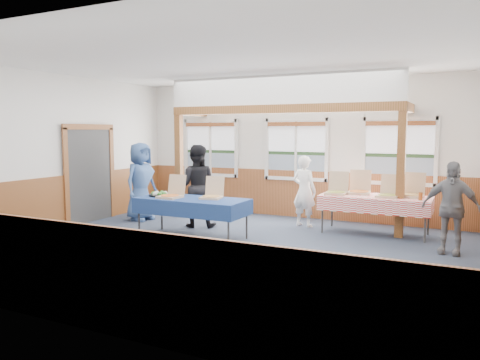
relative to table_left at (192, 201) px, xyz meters
The scene contains 29 objects.
floor 1.36m from the table_left, 26.80° to the right, with size 8.00×8.00×0.00m, color #2A3245.
ceiling 2.75m from the table_left, 26.80° to the right, with size 8.00×8.00×0.00m, color white.
wall_back 3.28m from the table_left, 70.88° to the left, with size 8.00×8.00×0.00m, color silver.
wall_front 4.25m from the table_left, 75.60° to the right, with size 8.00×8.00×0.00m, color silver.
wall_left 3.14m from the table_left, behind, with size 8.00×8.00×0.00m, color silver.
wainscot_back 3.13m from the table_left, 70.73° to the left, with size 7.98×0.05×1.10m, color brown.
wainscot_front 4.13m from the table_left, 75.52° to the right, with size 7.98×0.05×1.10m, color brown.
wainscot_left 2.99m from the table_left, 169.95° to the right, with size 0.05×6.98×1.10m, color brown.
cased_opening 2.97m from the table_left, behind, with size 0.06×1.30×2.10m, color #343434.
window_left 3.34m from the table_left, 113.36° to the left, with size 1.56×0.10×1.46m.
window_mid 3.26m from the table_left, 70.63° to the left, with size 1.56×0.10×1.46m.
window_right 4.55m from the table_left, 41.38° to the left, with size 1.56×0.10×1.46m.
post_left 2.36m from the table_left, 129.53° to the left, with size 0.15×0.15×2.40m, color brown.
post_right 3.99m from the table_left, 26.72° to the left, with size 0.15×0.15×2.40m, color brown.
cross_beam 2.72m from the table_left, 59.87° to the left, with size 5.15×0.18×0.18m, color brown.
table_left is the anchor object (origin of this frame).
table_right 3.59m from the table_left, 31.67° to the left, with size 2.29×1.67×0.76m.
pizza_box_a 0.43m from the table_left, 164.91° to the right, with size 0.40×0.49×0.43m.
pizza_box_b 0.39m from the table_left, 25.18° to the left, with size 0.45×0.51×0.40m.
pizza_box_c 2.92m from the table_left, 37.81° to the left, with size 0.43×0.52×0.44m.
pizza_box_d 3.41m from the table_left, 37.59° to the left, with size 0.50×0.58×0.47m.
pizza_box_e 3.78m from the table_left, 28.65° to the left, with size 0.43×0.51×0.43m.
pizza_box_f 4.23m from the table_left, 28.68° to the left, with size 0.47×0.55×0.46m.
veggie_tray 0.75m from the table_left, behind, with size 0.42×0.42×0.09m.
drink_glass 4.24m from the table_left, 22.73° to the left, with size 0.07×0.07×0.15m, color #9C4B1A.
woman_white 2.52m from the table_left, 51.71° to the left, with size 0.55×0.36×1.52m, color white.
woman_black 1.06m from the table_left, 116.95° to the left, with size 0.85×0.66×1.74m, color black.
man_blue 2.26m from the table_left, 153.10° to the left, with size 0.86×0.56×1.77m, color #3B5C94.
person_grey 4.54m from the table_left, 11.39° to the left, with size 0.90×0.38×1.54m, color slate.
Camera 1 is at (3.66, -6.94, 2.03)m, focal length 35.00 mm.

